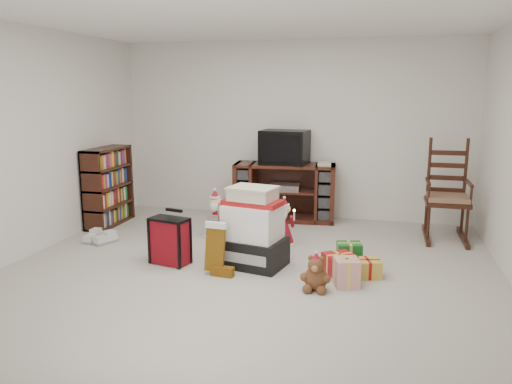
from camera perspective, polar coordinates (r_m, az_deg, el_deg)
room at (r=4.77m, az=-1.10°, el=4.84°), size 5.01×5.01×2.51m
tv_stand at (r=7.05m, az=3.28°, el=0.03°), size 1.44×0.62×0.80m
bookshelf at (r=7.06m, az=-16.51°, el=0.45°), size 0.29×0.86×1.05m
rocking_chair at (r=6.60m, az=20.91°, el=-1.20°), size 0.52×0.85×1.28m
gift_pile at (r=5.19m, az=-0.37°, el=-4.62°), size 0.74×0.60×0.82m
red_suitcase at (r=5.34m, az=-9.82°, el=-5.52°), size 0.42×0.28×0.59m
stocking at (r=5.00m, az=-4.69°, el=-6.41°), size 0.26×0.13×0.54m
teddy_bear at (r=4.66m, az=6.85°, el=-9.43°), size 0.22×0.19×0.32m
santa_figurine at (r=5.93m, az=3.22°, el=-3.98°), size 0.28×0.27×0.57m
mrs_claus_figurine at (r=6.22m, az=-4.67°, el=-3.12°), size 0.30×0.28×0.61m
sneaker_pair at (r=6.34m, az=-17.47°, el=-5.07°), size 0.37×0.31×0.10m
gift_cluster at (r=5.13m, az=10.19°, el=-7.77°), size 0.54×0.82×0.25m
crt_television at (r=6.95m, az=3.27°, el=5.14°), size 0.67×0.52×0.47m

